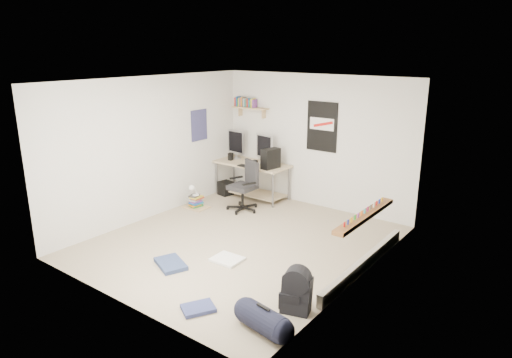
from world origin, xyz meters
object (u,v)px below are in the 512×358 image
Objects in this scene: office_chair at (243,185)px; book_stack at (196,200)px; duffel_bag at (263,320)px; desk at (252,180)px; backpack at (297,295)px.

office_chair is 2.34× the size of book_stack.
office_chair is 0.97m from book_stack.
duffel_bag is at bearing -26.25° from office_chair.
office_chair is (0.34, -0.73, 0.12)m from desk.
desk is at bearing 68.62° from book_stack.
desk is 4.63m from duffel_bag.
desk reaches higher than duffel_bag.
backpack is at bearing 92.96° from duffel_bag.
desk reaches higher than book_stack.
book_stack is (-3.37, 2.43, 0.01)m from duffel_bag.
book_stack is at bearing 134.93° from backpack.
office_chair is at bearing -48.99° from desk.
office_chair is 3.50m from backpack.
duffel_bag is at bearing -35.79° from book_stack.
office_chair is at bearing 28.67° from book_stack.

